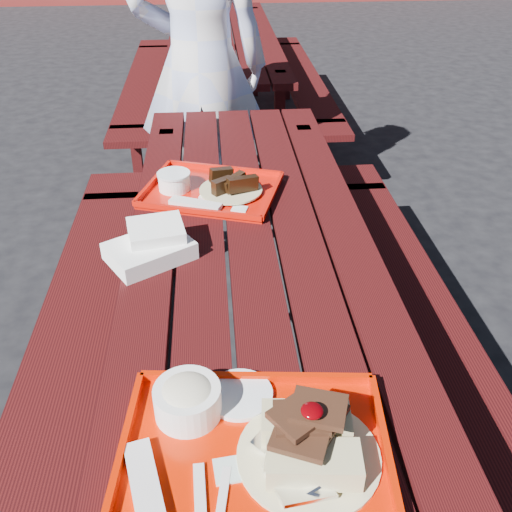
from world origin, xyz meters
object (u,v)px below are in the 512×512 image
object	(u,v)px
picnic_table_far	(223,61)
near_tray	(254,436)
far_tray	(209,188)
picnic_table_near	(252,299)
person	(201,66)

from	to	relation	value
picnic_table_far	near_tray	xyz separation A→B (m)	(-0.05, -3.51, 0.23)
picnic_table_far	far_tray	bearing A→B (deg)	-92.85
picnic_table_near	far_tray	xyz separation A→B (m)	(-0.12, 0.35, 0.21)
near_tray	far_tray	bearing A→B (deg)	93.93
picnic_table_near	far_tray	size ratio (longest dim) A/B	4.57
near_tray	picnic_table_near	bearing A→B (deg)	86.11
picnic_table_far	person	xyz separation A→B (m)	(-0.14, -1.38, 0.34)
picnic_table_near	near_tray	size ratio (longest dim) A/B	4.44
far_tray	picnic_table_far	bearing A→B (deg)	87.15
near_tray	person	size ratio (longest dim) A/B	0.30
person	near_tray	bearing A→B (deg)	97.25
person	picnic_table_far	bearing A→B (deg)	-91.21
picnic_table_far	person	bearing A→B (deg)	-95.91
picnic_table_far	near_tray	size ratio (longest dim) A/B	4.44
picnic_table_far	far_tray	xyz separation A→B (m)	(-0.12, -2.45, 0.21)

